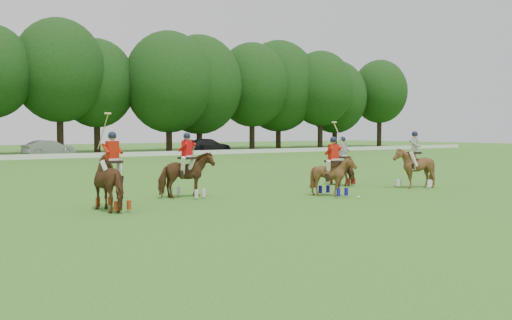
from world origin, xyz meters
TOP-DOWN VIEW (x-y plane):
  - ground at (0.00, 0.00)m, footprint 180.00×180.00m
  - boundary_rail at (0.00, 38.00)m, footprint 120.00×0.10m
  - car_mid at (3.91, 42.50)m, footprint 4.95×2.65m
  - car_right at (21.26, 42.50)m, footprint 5.40×2.38m
  - polo_red_a at (-4.22, 4.13)m, footprint 1.31×2.14m
  - polo_red_b at (-0.80, 5.73)m, footprint 2.07×1.93m
  - polo_red_c at (3.96, 3.07)m, footprint 1.33×1.47m
  - polo_stripe_a at (7.24, 6.05)m, footprint 1.09×1.78m
  - polo_stripe_b at (8.88, 3.35)m, footprint 2.02×2.08m
  - polo_ball at (4.30, 2.08)m, footprint 0.09×0.09m

SIDE VIEW (x-z plane):
  - ground at x=0.00m, z-range 0.00..0.00m
  - polo_ball at x=4.30m, z-range 0.00..0.09m
  - boundary_rail at x=0.00m, z-range 0.00..0.44m
  - car_right at x=21.26m, z-range 0.00..1.54m
  - car_mid at x=3.91m, z-range 0.00..1.55m
  - polo_stripe_a at x=7.24m, z-range -0.32..1.88m
  - polo_red_c at x=3.96m, z-range -0.59..2.18m
  - polo_red_b at x=-0.80m, z-range -0.33..2.06m
  - polo_stripe_b at x=8.88m, z-range -0.33..2.11m
  - polo_red_a at x=-4.22m, z-range -0.59..2.38m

